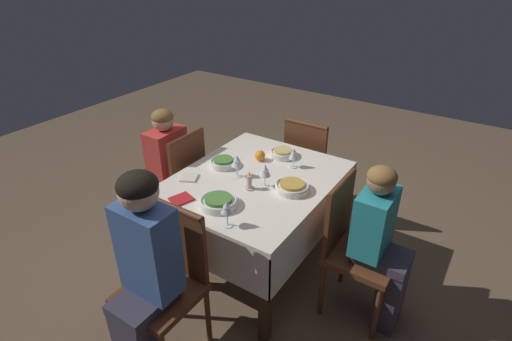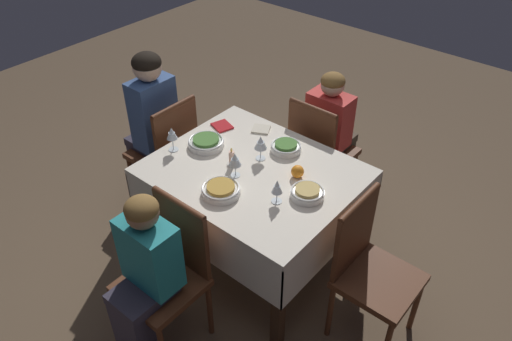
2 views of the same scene
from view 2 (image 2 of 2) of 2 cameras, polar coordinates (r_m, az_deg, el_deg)
The scene contains 21 objects.
ground_plane at distance 3.45m, azimuth -0.24°, elevation -9.82°, with size 8.00×8.00×0.00m, color brown.
dining_table at distance 3.01m, azimuth -0.27°, elevation -1.55°, with size 1.19×0.97×0.75m.
chair_west at distance 3.58m, azimuth -10.06°, elevation 2.37°, with size 0.40×0.40×0.91m.
chair_south at distance 2.74m, azimuth -9.88°, elevation -11.06°, with size 0.40×0.40×0.91m.
chair_north at distance 3.55m, azimuth 7.15°, elevation 2.39°, with size 0.40×0.40×0.91m.
chair_east at distance 2.78m, azimuth 12.85°, elevation -10.63°, with size 0.40×0.40×0.91m.
person_adult_denim at distance 3.58m, azimuth -11.96°, elevation 5.57°, with size 0.34×0.30×1.21m.
person_child_teal at distance 2.62m, azimuth -12.71°, elevation -11.86°, with size 0.30×0.33×1.07m.
person_child_red at distance 3.63m, azimuth 8.67°, elevation 4.49°, with size 0.30×0.33×1.06m.
bowl_west at distance 3.14m, azimuth -5.78°, elevation 3.20°, with size 0.23×0.23×0.06m.
wine_glass_west at distance 3.09m, azimuth -9.61°, elevation 4.12°, with size 0.07×0.07×0.16m.
bowl_south at distance 2.76m, azimuth -4.06°, elevation -2.20°, with size 0.22×0.22×0.06m.
wine_glass_south at distance 2.84m, azimuth -2.42°, elevation 1.21°, with size 0.07×0.07×0.16m.
bowl_north at distance 3.09m, azimuth 3.44°, elevation 2.71°, with size 0.19×0.19×0.06m.
wine_glass_north at distance 2.97m, azimuth 0.53°, elevation 3.14°, with size 0.08×0.08×0.16m.
bowl_east at distance 2.75m, azimuth 5.89°, elevation -2.52°, with size 0.19×0.19×0.06m.
wine_glass_east at distance 2.66m, azimuth 2.42°, elevation -1.93°, with size 0.06×0.06×0.15m.
candle_centerpiece at distance 2.96m, azimuth -2.79°, elevation 1.30°, with size 0.06×0.06×0.12m.
orange_fruit at distance 2.88m, azimuth 4.77°, elevation -0.12°, with size 0.08×0.08×0.08m, color orange.
napkin_red_folded at distance 3.30m, azimuth 0.58°, elevation 4.76°, with size 0.15×0.14×0.01m.
napkin_spare_side at distance 3.34m, azimuth -3.89°, elevation 5.10°, with size 0.15×0.14×0.01m.
Camera 2 is at (1.51, -1.78, 2.54)m, focal length 35.00 mm.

